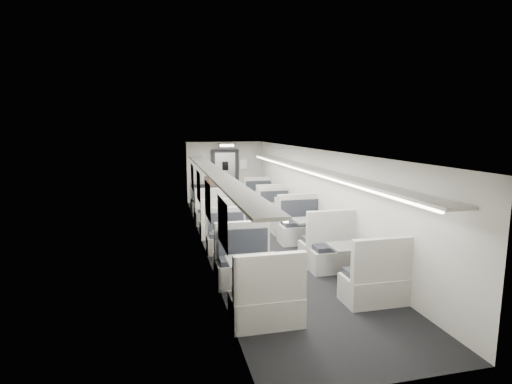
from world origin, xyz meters
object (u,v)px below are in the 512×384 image
passenger (211,191)px  booth_left_c (232,246)px  booth_right_b (282,215)px  vestibule_door (225,176)px  booth_right_a (264,202)px  booth_left_d (254,280)px  booth_left_b (215,218)px  booth_right_d (353,264)px  booth_right_c (313,235)px  booth_left_a (209,207)px  exit_sign (227,145)px

passenger → booth_left_c: bearing=-107.2°
booth_right_b → vestibule_door: 4.67m
booth_right_a → booth_right_b: bearing=-90.0°
booth_right_a → vestibule_door: bearing=112.8°
booth_left_d → passenger: bearing=89.0°
passenger → booth_right_a: bearing=-11.5°
booth_right_a → booth_right_b: size_ratio=1.04×
booth_left_b → booth_right_d: (2.00, -4.65, 0.03)m
booth_right_c → booth_right_b: bearing=90.0°
booth_left_a → passenger: bearing=67.3°
booth_left_a → vestibule_door: vestibule_door is taller
booth_left_a → booth_right_d: (2.00, -6.26, 0.02)m
booth_right_a → passenger: (-1.88, -0.14, 0.48)m
booth_left_b → exit_sign: 4.49m
vestibule_door → booth_right_c: bearing=-81.9°
booth_left_a → booth_right_b: booth_left_a is taller
booth_right_a → booth_right_c: (0.00, -4.65, 0.04)m
booth_right_d → vestibule_door: (-1.00, 9.07, 0.64)m
booth_right_d → passenger: (-1.88, 6.55, 0.46)m
booth_left_b → booth_right_d: size_ratio=0.92×
vestibule_door → booth_left_d: bearing=-96.1°
booth_left_d → vestibule_door: size_ratio=1.05×
booth_left_b → booth_left_c: size_ratio=1.04×
booth_left_d → exit_sign: bearing=83.6°
booth_right_a → booth_right_c: size_ratio=0.91×
booth_left_c → booth_left_d: size_ratio=0.90×
booth_right_a → booth_right_d: size_ratio=0.96×
booth_right_b → exit_sign: 4.57m
booth_right_c → booth_right_d: 2.04m
booth_left_a → booth_left_c: size_ratio=1.08×
booth_right_d → passenger: size_ratio=1.30×
booth_left_c → passenger: 4.75m
booth_left_a → booth_right_b: size_ratio=1.05×
booth_left_a → booth_left_b: size_ratio=1.04×
passenger → booth_left_d: bearing=-106.7°
booth_left_c → booth_right_a: booth_right_a is taller
booth_left_a → booth_right_b: bearing=-40.4°
booth_right_c → booth_right_d: bearing=-90.0°
booth_left_b → exit_sign: size_ratio=3.31×
booth_left_d → booth_right_c: bearing=49.7°
booth_left_c → vestibule_door: bearing=82.1°
exit_sign → booth_left_b: bearing=-104.3°
booth_left_c → booth_right_c: 2.01m
booth_left_a → booth_left_c: booth_left_a is taller
booth_left_a → booth_left_c: 4.43m
booth_left_b → booth_left_c: 2.82m
vestibule_door → exit_sign: 1.33m
booth_left_d → booth_right_d: bearing=9.2°
booth_left_a → booth_left_c: (0.00, -4.43, -0.03)m
vestibule_door → exit_sign: exit_sign is taller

